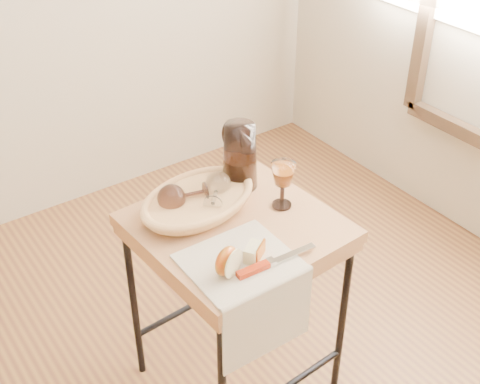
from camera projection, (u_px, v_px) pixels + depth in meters
side_table at (236, 308)px, 2.07m from camera, size 0.57×0.57×0.69m
tea_towel at (240, 262)px, 1.73m from camera, size 0.29×0.26×0.01m
bread_basket at (198, 202)px, 1.92m from camera, size 0.38×0.30×0.05m
goblet_lying_a at (186, 195)px, 1.90m from camera, size 0.15×0.12×0.08m
goblet_lying_b at (216, 192)px, 1.92m from camera, size 0.15×0.15×0.08m
pitcher at (240, 156)px, 1.98m from camera, size 0.23×0.27×0.26m
wine_goblet at (283, 185)px, 1.91m from camera, size 0.08×0.08×0.15m
apple_half at (226, 261)px, 1.67m from camera, size 0.10×0.08×0.08m
apple_wedge at (253, 252)px, 1.73m from camera, size 0.07×0.06×0.04m
table_knife at (274, 261)px, 1.71m from camera, size 0.24×0.04×0.02m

